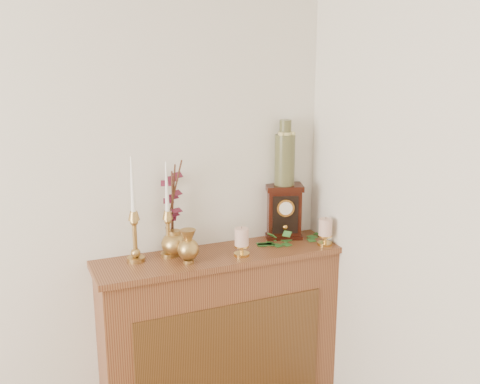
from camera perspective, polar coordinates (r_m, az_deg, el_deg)
name	(u,v)px	position (r m, az deg, el deg)	size (l,w,h in m)	color
console_shelf	(221,343)	(2.99, -1.97, -15.12)	(1.24, 0.34, 0.93)	brown
candlestick_left	(134,228)	(2.67, -10.68, -3.62)	(0.08, 0.08, 0.50)	tan
candlestick_center	(168,226)	(2.71, -7.33, -3.47)	(0.08, 0.08, 0.47)	tan
bud_vase	(188,247)	(2.64, -5.27, -5.56)	(0.10, 0.10, 0.16)	tan
ginger_jar	(173,211)	(2.73, -6.84, -1.95)	(0.20, 0.21, 0.48)	tan
pillar_candle_left	(242,240)	(2.72, 0.17, -4.95)	(0.08, 0.08, 0.15)	gold
pillar_candle_right	(325,230)	(2.90, 8.66, -3.89)	(0.08, 0.08, 0.15)	gold
ivy_garland	(298,240)	(2.95, 5.95, -4.84)	(0.40, 0.18, 0.08)	#2C6626
mantel_clock	(284,212)	(2.98, 4.47, -1.99)	(0.22, 0.19, 0.29)	#33110A
ceramic_vase	(285,156)	(2.91, 4.57, 3.66)	(0.10, 0.10, 0.34)	#193329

